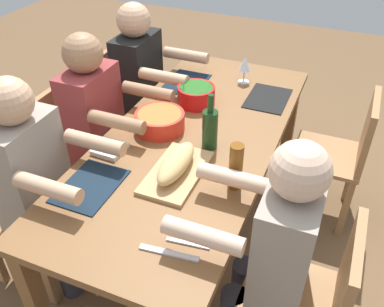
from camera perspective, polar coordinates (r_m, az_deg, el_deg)
ground_plane at (r=2.65m, az=0.00°, el=-10.98°), size 8.00×8.00×0.00m
dining_table at (r=2.21m, az=0.00°, el=0.56°), size 1.94×0.84×0.74m
chair_far_right at (r=3.00m, az=-9.33°, el=6.61°), size 0.40×0.40×0.85m
diner_far_right at (r=2.82m, az=-6.49°, el=9.73°), size 0.41×0.53×1.20m
chair_far_center at (r=2.64m, az=-15.11°, el=1.12°), size 0.40×0.40×0.85m
diner_far_center at (r=2.43m, az=-12.37°, el=4.32°), size 0.41×0.53×1.20m
chair_far_left at (r=2.34m, az=-22.52°, el=-5.94°), size 0.40×0.40×0.85m
diner_far_left at (r=2.10m, az=-20.16°, el=-3.04°), size 0.41×0.53×1.20m
chair_near_right at (r=2.64m, az=19.73°, el=0.15°), size 0.40×0.40×0.85m
chair_near_left at (r=1.85m, az=15.94°, el=-18.25°), size 0.40×0.40×0.85m
diner_near_left at (r=1.69m, az=10.95°, el=-12.50°), size 0.41×0.53×1.20m
serving_bowl_greens at (r=2.42m, az=0.57°, el=8.04°), size 0.21×0.21×0.11m
serving_bowl_fruit at (r=2.20m, az=-4.35°, el=4.55°), size 0.26×0.26×0.09m
cutting_board at (r=1.91m, az=-2.12°, el=-2.58°), size 0.40×0.22×0.02m
bread_loaf at (r=1.88m, az=-2.16°, el=-1.28°), size 0.32×0.11×0.09m
wine_bottle at (r=2.03m, az=2.44°, el=3.43°), size 0.08×0.08×0.29m
beer_bottle at (r=1.80m, az=5.94°, el=-1.77°), size 0.06×0.06×0.22m
wine_glass at (r=2.66m, az=7.15°, el=11.79°), size 0.08×0.08×0.17m
placemat_far_right at (r=2.68m, az=-0.83°, el=9.57°), size 0.32×0.23×0.01m
placemat_far_left at (r=1.91m, az=-13.59°, el=-4.29°), size 0.32×0.23×0.01m
placemat_near_right at (r=2.54m, az=10.21°, el=7.37°), size 0.32×0.23×0.01m
fork_near_left at (r=1.62m, az=-0.55°, el=-12.06°), size 0.04×0.17×0.01m
carving_knife at (r=1.59m, az=-3.12°, el=-13.29°), size 0.05×0.23×0.01m
napkin_stack at (r=2.09m, az=-11.03°, el=0.61°), size 0.15×0.15×0.02m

